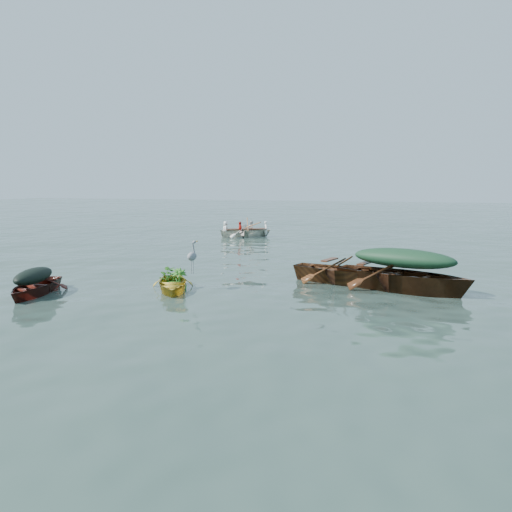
{
  "coord_description": "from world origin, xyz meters",
  "views": [
    {
      "loc": [
        4.79,
        -13.61,
        2.91
      ],
      "look_at": [
        -0.52,
        2.05,
        0.5
      ],
      "focal_mm": 35.0,
      "sensor_mm": 36.0,
      "label": 1
    }
  ],
  "objects": [
    {
      "name": "open_wooden_boat",
      "position": [
        2.71,
        0.79,
        0.0
      ],
      "size": [
        4.81,
        2.59,
        1.09
      ],
      "primitive_type": "imported",
      "rotation": [
        0.0,
        0.0,
        1.3
      ],
      "color": "brown",
      "rests_on": "ground"
    },
    {
      "name": "yellow_dinghy",
      "position": [
        -1.67,
        -1.67,
        0.0
      ],
      "size": [
        2.23,
        2.9,
        0.69
      ],
      "primitive_type": "imported",
      "rotation": [
        0.0,
        0.0,
        0.47
      ],
      "color": "gold",
      "rests_on": "ground"
    },
    {
      "name": "dinghy_weeds",
      "position": [
        -1.9,
        -1.17,
        0.64
      ],
      "size": [
        1.03,
        1.12,
        0.6
      ],
      "primitive_type": "imported",
      "rotation": [
        0.0,
        0.0,
        0.47
      ],
      "color": "#1F6E1C",
      "rests_on": "yellow_dinghy"
    },
    {
      "name": "dark_covered_boat",
      "position": [
        -4.89,
        -3.29,
        0.0
      ],
      "size": [
        1.96,
        3.29,
        0.73
      ],
      "primitive_type": "imported",
      "rotation": [
        0.0,
        0.0,
        0.28
      ],
      "color": "#531C13",
      "rests_on": "ground"
    },
    {
      "name": "green_tarp_cover",
      "position": [
        4.3,
        0.29,
        0.89
      ],
      "size": [
        2.96,
        1.69,
        0.52
      ],
      "primitive_type": "ellipsoid",
      "rotation": [
        0.0,
        0.0,
        1.27
      ],
      "color": "#173922",
      "rests_on": "green_tarp_boat"
    },
    {
      "name": "thwart_benches",
      "position": [
        2.71,
        0.79,
        0.56
      ],
      "size": [
        2.44,
        1.43,
        0.04
      ],
      "primitive_type": null,
      "rotation": [
        0.0,
        0.0,
        1.3
      ],
      "color": "#431E0F",
      "rests_on": "open_wooden_boat"
    },
    {
      "name": "green_tarp_boat",
      "position": [
        4.3,
        0.29,
        0.0
      ],
      "size": [
        5.39,
        3.07,
        1.25
      ],
      "primitive_type": "imported",
      "rotation": [
        0.0,
        0.0,
        1.27
      ],
      "color": "#411F0F",
      "rests_on": "ground"
    },
    {
      "name": "ground",
      "position": [
        0.0,
        0.0,
        0.0
      ],
      "size": [
        140.0,
        140.0,
        0.0
      ],
      "primitive_type": "plane",
      "color": "#32473E",
      "rests_on": "ground"
    },
    {
      "name": "heron",
      "position": [
        -1.21,
        -1.38,
        0.8
      ],
      "size": [
        0.43,
        0.48,
        0.92
      ],
      "primitive_type": null,
      "rotation": [
        0.0,
        0.0,
        0.47
      ],
      "color": "gray",
      "rests_on": "yellow_dinghy"
    },
    {
      "name": "rowers",
      "position": [
        -4.46,
        11.95,
        0.83
      ],
      "size": [
        2.89,
        2.3,
        0.76
      ],
      "primitive_type": "imported",
      "rotation": [
        0.0,
        0.0,
        2.11
      ],
      "color": "white",
      "rests_on": "rowed_boat"
    },
    {
      "name": "dark_tarp_cover",
      "position": [
        -4.89,
        -3.29,
        0.57
      ],
      "size": [
        1.08,
        1.81,
        0.4
      ],
      "primitive_type": "ellipsoid",
      "rotation": [
        0.0,
        0.0,
        0.28
      ],
      "color": "black",
      "rests_on": "dark_covered_boat"
    },
    {
      "name": "rowed_boat",
      "position": [
        -4.46,
        11.95,
        0.0
      ],
      "size": [
        3.96,
        3.0,
        0.91
      ],
      "primitive_type": "imported",
      "rotation": [
        0.0,
        0.0,
        2.11
      ],
      "color": "white",
      "rests_on": "ground"
    },
    {
      "name": "oars",
      "position": [
        -4.46,
        11.95,
        0.48
      ],
      "size": [
        1.84,
        2.54,
        0.06
      ],
      "primitive_type": null,
      "rotation": [
        0.0,
        0.0,
        2.11
      ],
      "color": "#925E37",
      "rests_on": "rowed_boat"
    }
  ]
}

